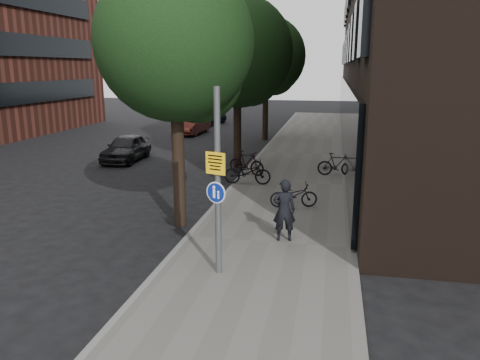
% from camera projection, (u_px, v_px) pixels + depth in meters
% --- Properties ---
extents(ground, '(120.00, 120.00, 0.00)m').
position_uv_depth(ground, '(234.00, 306.00, 9.28)').
color(ground, black).
rests_on(ground, ground).
extents(sidewalk, '(4.50, 60.00, 0.12)m').
position_uv_depth(sidewalk, '(292.00, 184.00, 18.75)').
color(sidewalk, '#605E59').
rests_on(sidewalk, ground).
extents(curb_edge, '(0.15, 60.00, 0.13)m').
position_uv_depth(curb_edge, '(237.00, 181.00, 19.18)').
color(curb_edge, slate).
rests_on(curb_edge, ground).
extents(street_tree_near, '(4.40, 4.40, 7.50)m').
position_uv_depth(street_tree_near, '(179.00, 49.00, 12.98)').
color(street_tree_near, black).
rests_on(street_tree_near, ground).
extents(street_tree_mid, '(5.00, 5.00, 7.80)m').
position_uv_depth(street_tree_mid, '(239.00, 56.00, 21.08)').
color(street_tree_mid, black).
rests_on(street_tree_mid, ground).
extents(street_tree_far, '(5.00, 5.00, 7.80)m').
position_uv_depth(street_tree_far, '(267.00, 59.00, 29.66)').
color(street_tree_far, black).
rests_on(street_tree_far, ground).
extents(signpost, '(0.46, 0.18, 4.12)m').
position_uv_depth(signpost, '(218.00, 183.00, 10.06)').
color(signpost, '#595B5E').
rests_on(signpost, sidewalk).
extents(pedestrian, '(0.68, 0.51, 1.67)m').
position_uv_depth(pedestrian, '(284.00, 210.00, 12.31)').
color(pedestrian, black).
rests_on(pedestrian, sidewalk).
extents(parked_bike_facade_near, '(1.64, 0.91, 0.82)m').
position_uv_depth(parked_bike_facade_near, '(294.00, 195.00, 15.36)').
color(parked_bike_facade_near, black).
rests_on(parked_bike_facade_near, sidewalk).
extents(parked_bike_facade_far, '(1.63, 0.48, 0.98)m').
position_uv_depth(parked_bike_facade_far, '(337.00, 165.00, 19.78)').
color(parked_bike_facade_far, black).
rests_on(parked_bike_facade_far, sidewalk).
extents(parked_bike_curb_near, '(1.87, 0.72, 0.97)m').
position_uv_depth(parked_bike_curb_near, '(247.00, 172.00, 18.39)').
color(parked_bike_curb_near, black).
rests_on(parked_bike_curb_near, sidewalk).
extents(parked_bike_curb_far, '(1.79, 1.12, 1.04)m').
position_uv_depth(parked_bike_curb_far, '(247.00, 163.00, 20.00)').
color(parked_bike_curb_far, black).
rests_on(parked_bike_curb_far, sidewalk).
extents(parked_car_near, '(1.71, 3.93, 1.32)m').
position_uv_depth(parked_car_near, '(126.00, 148.00, 23.59)').
color(parked_car_near, black).
rests_on(parked_car_near, ground).
extents(parked_car_mid, '(1.64, 4.03, 1.30)m').
position_uv_depth(parked_car_mid, '(193.00, 125.00, 33.04)').
color(parked_car_mid, '#5E221A').
rests_on(parked_car_mid, ground).
extents(parked_car_far, '(2.35, 4.67, 1.30)m').
position_uv_depth(parked_car_far, '(210.00, 116.00, 38.81)').
color(parked_car_far, '#1C2533').
rests_on(parked_car_far, ground).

